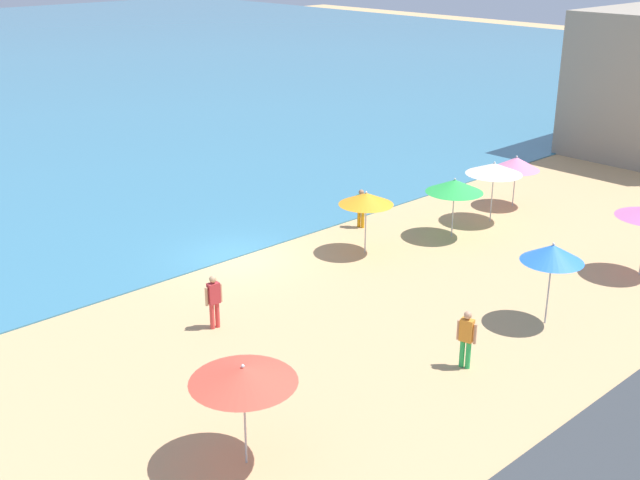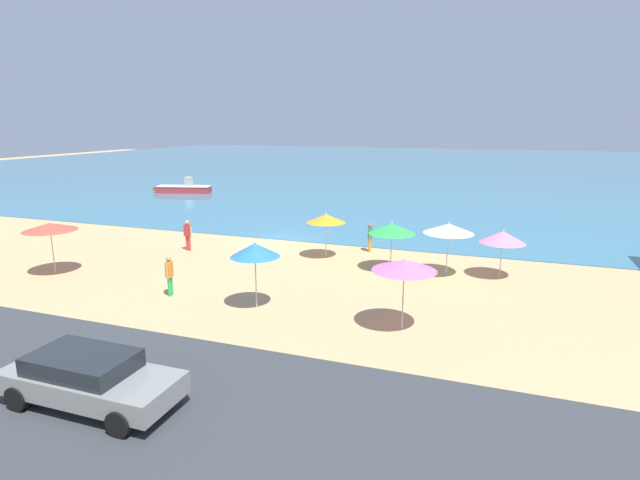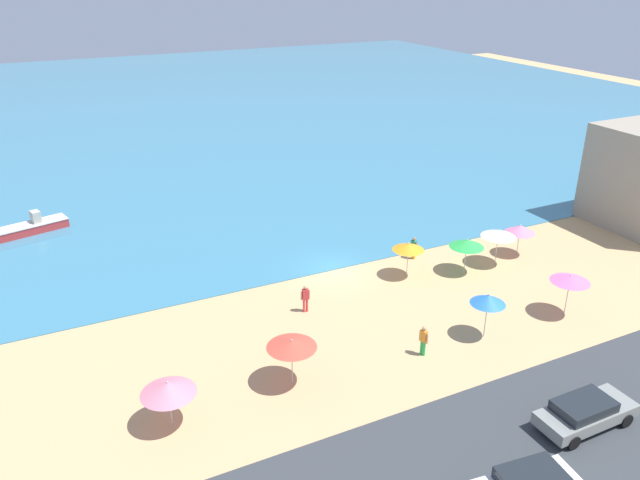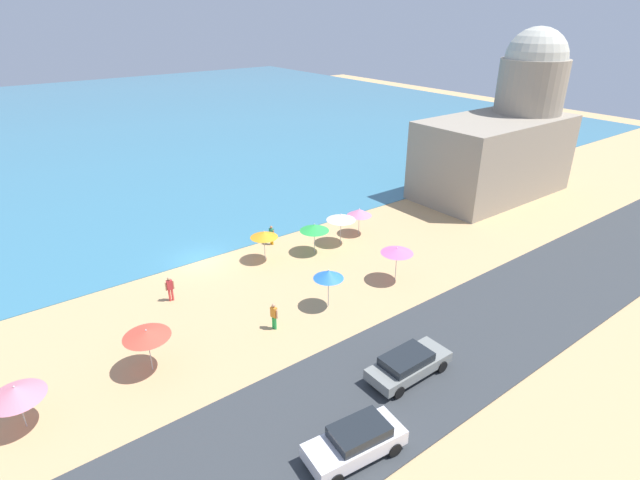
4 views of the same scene
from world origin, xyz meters
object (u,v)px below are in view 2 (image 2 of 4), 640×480
(beach_umbrella_6, at_px, (392,228))
(skiff_nearshore, at_px, (184,189))
(beach_umbrella_3, at_px, (50,227))
(beach_umbrella_7, at_px, (326,218))
(bather_0, at_px, (370,236))
(bather_1, at_px, (188,234))
(beach_umbrella_1, at_px, (255,250))
(beach_umbrella_0, at_px, (503,237))
(parked_car_1, at_px, (89,377))
(beach_umbrella_2, at_px, (449,228))
(beach_umbrella_4, at_px, (404,265))
(bather_2, at_px, (169,273))

(beach_umbrella_6, relative_size, skiff_nearshore, 0.41)
(beach_umbrella_3, relative_size, beach_umbrella_7, 1.05)
(bather_0, bearing_deg, bather_1, -161.61)
(beach_umbrella_7, bearing_deg, beach_umbrella_6, -17.39)
(bather_0, xyz_separation_m, bather_1, (-9.60, -3.19, 0.07))
(beach_umbrella_1, bearing_deg, beach_umbrella_6, 59.78)
(beach_umbrella_0, bearing_deg, parked_car_1, -123.21)
(beach_umbrella_2, height_order, beach_umbrella_4, beach_umbrella_4)
(beach_umbrella_0, xyz_separation_m, beach_umbrella_3, (-19.84, -6.42, 0.35))
(beach_umbrella_6, xyz_separation_m, bather_1, (-11.44, 0.01, -1.12))
(beach_umbrella_3, distance_m, beach_umbrella_7, 13.18)
(bather_0, relative_size, parked_car_1, 0.35)
(beach_umbrella_0, relative_size, beach_umbrella_6, 0.94)
(beach_umbrella_0, xyz_separation_m, skiff_nearshore, (-30.08, 18.90, -1.46))
(beach_umbrella_0, height_order, parked_car_1, beach_umbrella_0)
(bather_1, bearing_deg, beach_umbrella_0, 1.92)
(parked_car_1, height_order, skiff_nearshore, skiff_nearshore)
(bather_0, distance_m, bather_1, 10.12)
(beach_umbrella_0, xyz_separation_m, bather_0, (-6.82, 2.64, -1.03))
(beach_umbrella_2, height_order, parked_car_1, beach_umbrella_2)
(beach_umbrella_0, relative_size, bather_0, 1.42)
(bather_1, distance_m, parked_car_1, 15.75)
(beach_umbrella_3, height_order, beach_umbrella_4, beach_umbrella_4)
(beach_umbrella_0, relative_size, skiff_nearshore, 0.39)
(parked_car_1, distance_m, skiff_nearshore, 39.39)
(beach_umbrella_6, xyz_separation_m, beach_umbrella_7, (-3.71, 1.16, 0.03))
(bather_1, bearing_deg, parked_car_1, -64.64)
(beach_umbrella_1, distance_m, bather_1, 10.16)
(beach_umbrella_4, distance_m, beach_umbrella_6, 7.08)
(beach_umbrella_0, xyz_separation_m, beach_umbrella_6, (-4.98, -0.56, 0.16))
(beach_umbrella_6, distance_m, bather_2, 10.31)
(bather_2, xyz_separation_m, skiff_nearshore, (-17.26, 26.06, -0.49))
(skiff_nearshore, bearing_deg, beach_umbrella_0, -32.15)
(beach_umbrella_0, xyz_separation_m, beach_umbrella_2, (-2.37, -0.51, 0.33))
(beach_umbrella_1, xyz_separation_m, bather_1, (-7.57, 6.65, -1.34))
(beach_umbrella_3, height_order, bather_1, beach_umbrella_3)
(beach_umbrella_0, bearing_deg, beach_umbrella_2, -167.89)
(beach_umbrella_6, xyz_separation_m, bather_0, (-1.84, 3.20, -1.19))
(bather_2, xyz_separation_m, parked_car_1, (3.15, -7.63, -0.17))
(beach_umbrella_4, bearing_deg, parked_car_1, -131.41)
(beach_umbrella_3, distance_m, bather_1, 6.92)
(beach_umbrella_4, bearing_deg, beach_umbrella_6, 104.93)
(beach_umbrella_4, bearing_deg, beach_umbrella_1, 178.00)
(beach_umbrella_2, distance_m, bather_1, 14.11)
(bather_0, xyz_separation_m, parked_car_1, (-2.85, -17.42, -0.11))
(beach_umbrella_1, relative_size, beach_umbrella_2, 1.04)
(beach_umbrella_2, xyz_separation_m, beach_umbrella_4, (-0.79, -6.89, 0.06))
(beach_umbrella_4, distance_m, beach_umbrella_7, 9.73)
(beach_umbrella_0, relative_size, bather_1, 1.32)
(beach_umbrella_0, relative_size, beach_umbrella_7, 0.94)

